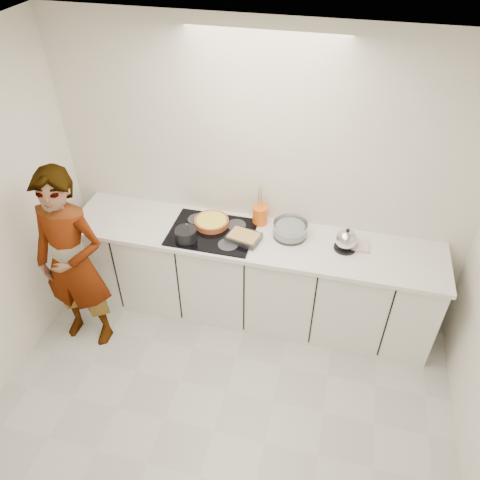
% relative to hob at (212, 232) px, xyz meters
% --- Properties ---
extents(floor, '(3.60, 3.20, 0.00)m').
position_rel_hob_xyz_m(floor, '(0.35, -1.26, -0.92)').
color(floor, beige).
rests_on(floor, ground).
extents(ceiling, '(3.60, 3.20, 0.00)m').
position_rel_hob_xyz_m(ceiling, '(0.35, -1.26, 1.68)').
color(ceiling, white).
rests_on(ceiling, wall_back).
extents(wall_back, '(3.60, 0.00, 2.60)m').
position_rel_hob_xyz_m(wall_back, '(0.35, 0.34, 0.38)').
color(wall_back, white).
rests_on(wall_back, ground).
extents(base_cabinets, '(3.20, 0.58, 0.87)m').
position_rel_hob_xyz_m(base_cabinets, '(0.35, 0.02, -0.48)').
color(base_cabinets, white).
rests_on(base_cabinets, floor).
extents(countertop, '(3.24, 0.64, 0.04)m').
position_rel_hob_xyz_m(countertop, '(0.35, 0.02, -0.03)').
color(countertop, white).
rests_on(countertop, base_cabinets).
extents(hob, '(0.72, 0.54, 0.01)m').
position_rel_hob_xyz_m(hob, '(0.00, 0.00, 0.00)').
color(hob, black).
rests_on(hob, countertop).
extents(tart_dish, '(0.37, 0.37, 0.05)m').
position_rel_hob_xyz_m(tart_dish, '(-0.03, 0.10, 0.03)').
color(tart_dish, '#A84B24').
rests_on(tart_dish, hob).
extents(saucepan, '(0.23, 0.23, 0.17)m').
position_rel_hob_xyz_m(saucepan, '(-0.18, -0.16, 0.06)').
color(saucepan, black).
rests_on(saucepan, hob).
extents(baking_dish, '(0.30, 0.25, 0.05)m').
position_rel_hob_xyz_m(baking_dish, '(0.29, -0.05, 0.04)').
color(baking_dish, silver).
rests_on(baking_dish, hob).
extents(mixing_bowl, '(0.34, 0.34, 0.13)m').
position_rel_hob_xyz_m(mixing_bowl, '(0.66, 0.12, 0.06)').
color(mixing_bowl, silver).
rests_on(mixing_bowl, countertop).
extents(tea_towel, '(0.21, 0.16, 0.03)m').
position_rel_hob_xyz_m(tea_towel, '(1.21, 0.10, 0.01)').
color(tea_towel, white).
rests_on(tea_towel, countertop).
extents(kettle, '(0.22, 0.22, 0.21)m').
position_rel_hob_xyz_m(kettle, '(1.13, 0.06, 0.08)').
color(kettle, black).
rests_on(kettle, countertop).
extents(utensil_crock, '(0.15, 0.15, 0.17)m').
position_rel_hob_xyz_m(utensil_crock, '(0.37, 0.24, 0.08)').
color(utensil_crock, orange).
rests_on(utensil_crock, countertop).
extents(cook, '(0.63, 0.42, 1.72)m').
position_rel_hob_xyz_m(cook, '(-1.01, -0.60, -0.06)').
color(cook, white).
rests_on(cook, floor).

